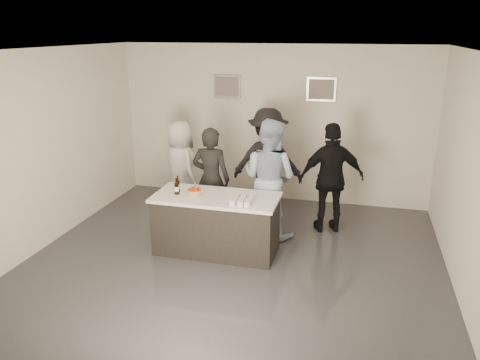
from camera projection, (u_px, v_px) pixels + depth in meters
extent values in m
plane|color=#3D3D42|center=(231.00, 266.00, 6.73)|extent=(6.00, 6.00, 0.00)
plane|color=white|center=(230.00, 51.00, 5.81)|extent=(6.00, 6.00, 0.00)
cube|color=white|center=(273.00, 124.00, 9.03)|extent=(6.00, 0.04, 3.00)
cube|color=white|center=(123.00, 275.00, 3.51)|extent=(6.00, 0.04, 3.00)
cube|color=white|center=(38.00, 152.00, 6.99)|extent=(0.04, 6.00, 3.00)
cube|color=white|center=(474.00, 184.00, 5.55)|extent=(0.04, 6.00, 3.00)
cube|color=#B2B2B7|center=(227.00, 86.00, 9.00)|extent=(0.54, 0.04, 0.44)
cube|color=#B2B2B7|center=(321.00, 89.00, 8.57)|extent=(0.54, 0.04, 0.44)
cube|color=white|center=(216.00, 224.00, 7.06)|extent=(1.86, 0.86, 0.90)
cylinder|color=orange|center=(194.00, 193.00, 6.94)|extent=(0.22, 0.22, 0.08)
cylinder|color=black|center=(178.00, 184.00, 7.05)|extent=(0.07, 0.07, 0.26)
cylinder|color=black|center=(177.00, 186.00, 6.95)|extent=(0.07, 0.07, 0.26)
cube|color=yellow|center=(242.00, 200.00, 6.66)|extent=(0.30, 0.40, 0.08)
cube|color=pink|center=(187.00, 202.00, 6.69)|extent=(0.24, 0.08, 0.01)
imported|color=black|center=(211.00, 179.00, 7.76)|extent=(0.64, 0.42, 1.76)
imported|color=#ABC1E0|center=(269.00, 178.00, 7.53)|extent=(1.13, 1.01, 1.93)
imported|color=silver|center=(181.00, 168.00, 8.47)|extent=(0.99, 0.96, 1.72)
imported|color=black|center=(331.00, 178.00, 7.66)|extent=(1.17, 0.77, 1.84)
imported|color=black|center=(267.00, 161.00, 8.48)|extent=(1.30, 0.81, 1.93)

